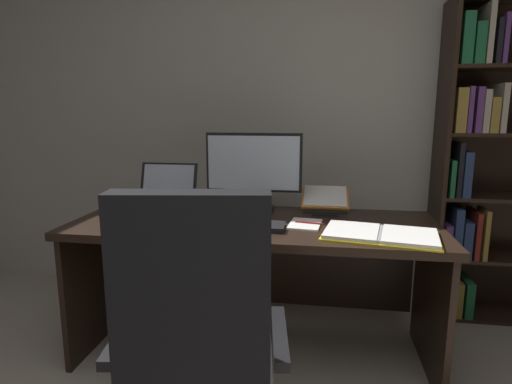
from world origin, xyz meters
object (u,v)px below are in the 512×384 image
Objects in this scene: computer_mouse at (182,221)px; notepad at (305,224)px; reading_stand_with_book at (325,200)px; pen at (309,223)px; coffee_mug at (126,205)px; keyboard at (242,225)px; bookshelf at (502,166)px; office_chair at (199,365)px; laptop at (163,198)px; desk at (257,252)px; open_binder at (380,234)px; monitor at (254,171)px.

computer_mouse reaches higher than notepad.
reading_stand_with_book reaches higher than pen.
coffee_mug is at bearing 153.79° from computer_mouse.
notepad is at bearing 180.00° from pen.
reading_stand_with_book reaches higher than keyboard.
pen is (0.32, 0.09, 0.00)m from keyboard.
office_chair is (-1.47, -1.50, -0.51)m from bookshelf.
keyboard is at bearing -132.69° from reading_stand_with_book.
laptop reaches higher than reading_stand_with_book.
desk is at bearing -15.70° from laptop.
laptop is 0.91m from pen.
open_binder is (0.64, -0.05, -0.00)m from keyboard.
laptop is at bearing 123.07° from computer_mouse.
computer_mouse reaches higher than desk.
open_binder is (0.24, -0.48, -0.05)m from reading_stand_with_book.
computer_mouse reaches higher than open_binder.
coffee_mug is (-1.00, 0.09, 0.03)m from pen.
desk is 6.49× the size of reading_stand_with_book.
computer_mouse is at bearing 103.84° from office_chair.
bookshelf is 3.58× the size of monitor.
laptop reaches higher than notepad.
computer_mouse is 0.63m from pen.
office_chair is 0.76m from keyboard.
office_chair reaches higher than desk.
reading_stand_with_book is (0.40, 0.43, 0.05)m from keyboard.
office_chair is at bearing -67.90° from computer_mouse.
bookshelf is 1.13m from reading_stand_with_book.
coffee_mug is at bearing -165.19° from monitor.
desk is 0.69m from open_binder.
reading_stand_with_book is (0.95, 0.06, 0.01)m from laptop.
pen is at bearing -148.07° from bookshelf.
notepad is at bearing -18.48° from laptop.
computer_mouse is (0.25, -0.38, -0.03)m from laptop.
laptop is (-0.55, 0.01, -0.17)m from monitor.
bookshelf is 5.50× the size of laptop.
coffee_mug is (-1.08, -0.25, -0.02)m from reading_stand_with_book.
bookshelf is 6.76× the size of reading_stand_with_book.
notepad is 1.50× the size of pen.
office_chair is 0.91m from pen.
keyboard is 4.04× the size of computer_mouse.
bookshelf is 1.52m from monitor.
bookshelf is at bearing 11.97° from laptop.
monitor reaches higher than office_chair.
reading_stand_with_book reaches higher than notepad.
coffee_mug is (-1.33, 0.24, 0.03)m from open_binder.
reading_stand_with_book is at bearing 73.88° from notepad.
keyboard is at bearing 80.48° from office_chair.
laptop reaches higher than open_binder.
coffee_mug is (-2.14, -0.61, -0.18)m from bookshelf.
pen is at bearing -18.08° from laptop.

